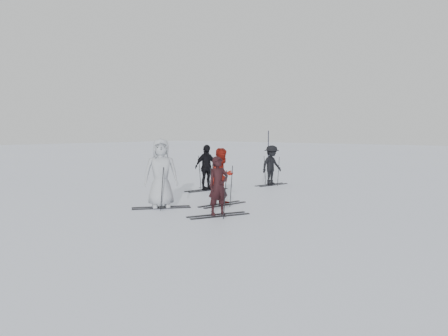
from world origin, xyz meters
The scene contains 12 objects.
ground centered at (0.00, 0.00, 0.00)m, with size 120.00×120.00×0.00m, color silver.
skier_near_dark centered at (1.85, -1.49, 0.77)m, with size 0.56×0.37×1.54m, color black.
skier_red centered at (0.85, -0.11, 0.84)m, with size 0.82×0.64×1.69m, color maroon.
skier_grey centered at (-0.19, -1.65, 1.00)m, with size 0.97×0.63×1.99m, color #A1A6AA.
skier_uphill_left centered at (-1.69, 2.01, 0.84)m, with size 0.99×0.41×1.69m, color black.
skier_uphill_far centered at (-0.66, 4.89, 0.80)m, with size 1.04×0.60×1.61m, color black.
skis_near_dark centered at (1.85, -1.49, 0.64)m, with size 0.93×1.75×1.28m, color black, non-canonical shape.
skis_red centered at (0.85, -0.11, 0.63)m, with size 0.91×1.72×1.26m, color black, non-canonical shape.
skis_grey centered at (-0.19, -1.65, 0.63)m, with size 0.92×1.73×1.26m, color black, non-canonical shape.
skis_uphill_left centered at (-1.69, 2.01, 0.67)m, with size 0.97×1.83×1.33m, color black, non-canonical shape.
skis_uphill_far centered at (-0.66, 4.89, 0.61)m, with size 0.89×1.68×1.22m, color black, non-canonical shape.
piste_marker centered at (-4.49, 10.40, 1.12)m, with size 0.05×0.05×2.23m, color black.
Camera 1 is at (9.17, -10.17, 2.25)m, focal length 35.00 mm.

